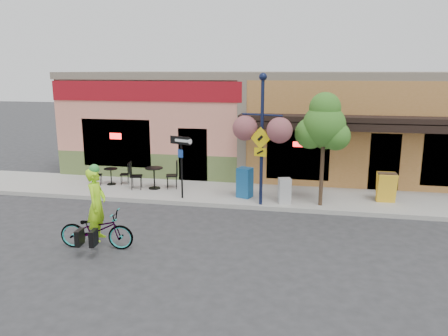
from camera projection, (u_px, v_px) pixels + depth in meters
name	position (u px, v px, depth m)	size (l,w,h in m)	color
ground	(255.00, 215.00, 14.12)	(90.00, 90.00, 0.00)	#2D2D30
sidewalk	(262.00, 196.00, 16.01)	(24.00, 3.00, 0.15)	#9E9B93
curb	(258.00, 208.00, 14.63)	(24.00, 0.12, 0.15)	#A8A59E
building	(276.00, 120.00, 20.80)	(18.20, 8.20, 4.50)	#E1866F
bicycle	(97.00, 230.00, 11.38)	(0.68, 1.95, 1.02)	#922F0D
cyclist_rider	(97.00, 214.00, 11.28)	(0.70, 0.46, 1.91)	#AFFF1A
lamp_post	(262.00, 140.00, 14.27)	(1.39, 0.56, 4.37)	#121B3B
one_way_sign	(182.00, 168.00, 15.23)	(0.85, 0.18, 2.21)	black
cafe_set_left	(111.00, 174.00, 17.21)	(1.42, 0.71, 0.85)	black
cafe_set_right	(154.00, 175.00, 16.58)	(1.78, 0.89, 1.07)	black
newspaper_box_blue	(245.00, 183.00, 15.47)	(0.48, 0.43, 1.07)	#185691
newspaper_box_grey	(285.00, 191.00, 14.81)	(0.40, 0.36, 0.86)	#B4B4B4
street_tree	(323.00, 149.00, 14.25)	(1.48, 1.48, 3.80)	#3D7A26
sandwich_board	(387.00, 189.00, 14.74)	(0.61, 0.45, 1.02)	yellow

